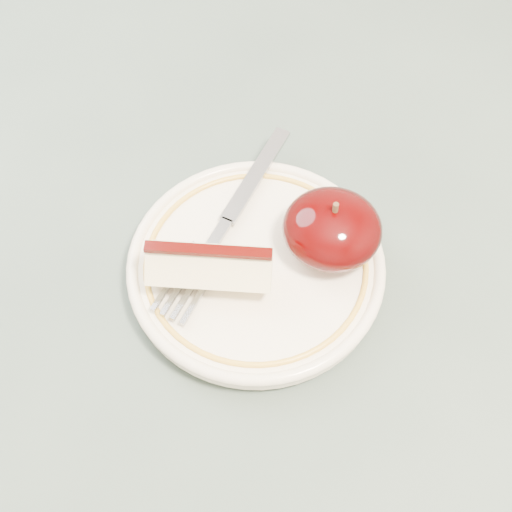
% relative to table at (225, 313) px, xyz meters
% --- Properties ---
extents(table, '(0.90, 0.90, 0.75)m').
position_rel_table_xyz_m(table, '(0.00, 0.00, 0.00)').
color(table, brown).
rests_on(table, ground).
extents(plate, '(0.19, 0.19, 0.02)m').
position_rel_table_xyz_m(plate, '(0.03, -0.01, 0.10)').
color(plate, beige).
rests_on(plate, table).
extents(apple_half, '(0.07, 0.07, 0.05)m').
position_rel_table_xyz_m(apple_half, '(0.08, 0.02, 0.13)').
color(apple_half, black).
rests_on(apple_half, plate).
extents(apple_wedge, '(0.09, 0.05, 0.04)m').
position_rel_table_xyz_m(apple_wedge, '(0.00, -0.03, 0.13)').
color(apple_wedge, beige).
rests_on(apple_wedge, plate).
extents(fork, '(0.06, 0.19, 0.00)m').
position_rel_table_xyz_m(fork, '(0.00, 0.02, 0.11)').
color(fork, gray).
rests_on(fork, plate).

